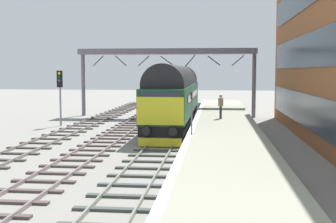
{
  "coord_description": "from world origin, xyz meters",
  "views": [
    {
      "loc": [
        3.09,
        -29.19,
        4.25
      ],
      "look_at": [
        0.2,
        -2.27,
        1.8
      ],
      "focal_mm": 48.14,
      "sensor_mm": 36.0,
      "label": 1
    }
  ],
  "objects_px": {
    "signal_post_far": "(60,90)",
    "platform_number_sign": "(192,107)",
    "waiting_passenger": "(221,104)",
    "diesel_locomotive": "(175,94)"
  },
  "relations": [
    {
      "from": "diesel_locomotive",
      "to": "signal_post_far",
      "type": "distance_m",
      "value": 8.87
    },
    {
      "from": "diesel_locomotive",
      "to": "signal_post_far",
      "type": "height_order",
      "value": "diesel_locomotive"
    },
    {
      "from": "platform_number_sign",
      "to": "waiting_passenger",
      "type": "distance_m",
      "value": 8.21
    },
    {
      "from": "signal_post_far",
      "to": "platform_number_sign",
      "type": "distance_m",
      "value": 15.23
    },
    {
      "from": "platform_number_sign",
      "to": "waiting_passenger",
      "type": "relative_size",
      "value": 1.33
    },
    {
      "from": "platform_number_sign",
      "to": "waiting_passenger",
      "type": "height_order",
      "value": "platform_number_sign"
    },
    {
      "from": "diesel_locomotive",
      "to": "signal_post_far",
      "type": "bearing_deg",
      "value": -177.58
    },
    {
      "from": "diesel_locomotive",
      "to": "platform_number_sign",
      "type": "bearing_deg",
      "value": -80.61
    },
    {
      "from": "signal_post_far",
      "to": "waiting_passenger",
      "type": "relative_size",
      "value": 2.6
    },
    {
      "from": "signal_post_far",
      "to": "waiting_passenger",
      "type": "height_order",
      "value": "signal_post_far"
    }
  ]
}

